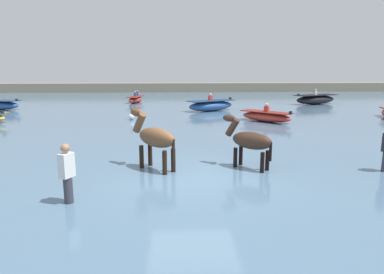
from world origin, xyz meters
name	(u,v)px	position (x,y,z in m)	size (l,w,h in m)	color
ground_plane	(193,187)	(0.00, 0.00, 0.00)	(120.00, 120.00, 0.00)	#756B56
water_surface	(183,124)	(0.00, 10.00, 0.14)	(90.00, 90.00, 0.28)	slate
horse_lead_dark_bay	(250,142)	(1.72, 0.81, 1.09)	(1.45, 1.37, 1.85)	#382319
horse_trailing_bay	(155,139)	(-1.07, 0.84, 1.21)	(1.56, 1.55, 2.04)	brown
boat_far_offshore	(136,99)	(-3.90, 21.43, 0.57)	(1.38, 2.97, 1.03)	#BC382D
boat_far_inshore	(211,106)	(2.12, 15.03, 0.66)	(3.77, 2.88, 1.23)	#28518E
boat_near_port	(315,99)	(11.44, 19.19, 0.68)	(4.24, 2.85, 1.27)	black
boat_near_starboard	(266,116)	(4.69, 9.84, 0.57)	(2.83, 2.84, 1.05)	#BC382D
person_onlooker_right	(67,178)	(-2.86, -1.65, 0.87)	(0.33, 0.38, 1.63)	#383842
channel_buoy	(131,117)	(-3.00, 10.97, 0.46)	(0.34, 0.34, 0.79)	silver
far_shoreline	(178,88)	(0.00, 35.89, 0.71)	(80.00, 2.40, 1.42)	gray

